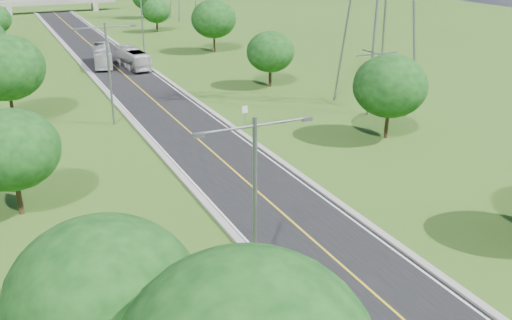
% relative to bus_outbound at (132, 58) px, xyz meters
% --- Properties ---
extents(ground, '(260.00, 260.00, 0.00)m').
position_rel_bus_outbound_xyz_m(ground, '(-2.11, -9.84, -1.43)').
color(ground, '#365A19').
rests_on(ground, ground).
extents(road, '(8.00, 150.00, 0.06)m').
position_rel_bus_outbound_xyz_m(road, '(-2.11, -3.84, -1.40)').
color(road, black).
rests_on(road, ground).
extents(curb_left, '(0.50, 150.00, 0.22)m').
position_rel_bus_outbound_xyz_m(curb_left, '(-6.36, -3.84, -1.32)').
color(curb_left, gray).
rests_on(curb_left, ground).
extents(curb_right, '(0.50, 150.00, 0.22)m').
position_rel_bus_outbound_xyz_m(curb_right, '(2.14, -3.84, -1.32)').
color(curb_right, gray).
rests_on(curb_right, ground).
extents(speed_limit_sign, '(0.55, 0.09, 2.40)m').
position_rel_bus_outbound_xyz_m(speed_limit_sign, '(3.09, -31.86, 0.17)').
color(speed_limit_sign, slate).
rests_on(speed_limit_sign, ground).
extents(overpass, '(30.00, 3.00, 3.20)m').
position_rel_bus_outbound_xyz_m(overpass, '(-2.11, 70.16, 0.98)').
color(overpass, gray).
rests_on(overpass, ground).
extents(streetlight_near_left, '(5.90, 0.25, 10.00)m').
position_rel_bus_outbound_xyz_m(streetlight_near_left, '(-8.11, -57.84, 4.52)').
color(streetlight_near_left, slate).
rests_on(streetlight_near_left, ground).
extents(streetlight_mid_left, '(5.90, 0.25, 10.00)m').
position_rel_bus_outbound_xyz_m(streetlight_mid_left, '(-8.11, -24.84, 4.52)').
color(streetlight_mid_left, slate).
rests_on(streetlight_mid_left, ground).
extents(streetlight_far_right, '(5.90, 0.25, 10.00)m').
position_rel_bus_outbound_xyz_m(streetlight_far_right, '(3.89, 8.16, 4.52)').
color(streetlight_far_right, slate).
rests_on(streetlight_far_right, ground).
extents(tree_la, '(7.14, 7.14, 8.30)m').
position_rel_bus_outbound_xyz_m(tree_la, '(-16.11, -61.84, 3.84)').
color(tree_la, black).
rests_on(tree_la, ground).
extents(tree_lb, '(6.30, 6.30, 7.33)m').
position_rel_bus_outbound_xyz_m(tree_lb, '(-18.11, -41.84, 3.22)').
color(tree_lb, black).
rests_on(tree_lb, ground).
extents(tree_lc, '(7.56, 7.56, 8.79)m').
position_rel_bus_outbound_xyz_m(tree_lc, '(-17.11, -19.84, 4.15)').
color(tree_lc, black).
rests_on(tree_lc, ground).
extents(tree_rb, '(6.72, 6.72, 7.82)m').
position_rel_bus_outbound_xyz_m(tree_rb, '(13.89, -39.84, 3.53)').
color(tree_rb, black).
rests_on(tree_rb, ground).
extents(tree_rc, '(5.88, 5.88, 6.84)m').
position_rel_bus_outbound_xyz_m(tree_rc, '(12.89, -17.84, 2.91)').
color(tree_rc, black).
rests_on(tree_rc, ground).
extents(tree_rd, '(7.14, 7.14, 8.30)m').
position_rel_bus_outbound_xyz_m(tree_rd, '(14.89, 6.16, 3.84)').
color(tree_rd, black).
rests_on(tree_rd, ground).
extents(tree_re, '(5.46, 5.46, 6.35)m').
position_rel_bus_outbound_xyz_m(tree_re, '(12.39, 30.16, 2.60)').
color(tree_re, black).
rests_on(tree_re, ground).
extents(bus_outbound, '(2.98, 9.96, 2.74)m').
position_rel_bus_outbound_xyz_m(bus_outbound, '(0.00, 0.00, 0.00)').
color(bus_outbound, silver).
rests_on(bus_outbound, road).
extents(bus_inbound, '(4.01, 10.31, 2.80)m').
position_rel_bus_outbound_xyz_m(bus_inbound, '(-3.51, 3.36, 0.03)').
color(bus_inbound, silver).
rests_on(bus_inbound, road).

